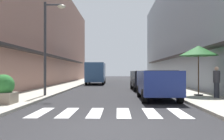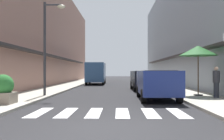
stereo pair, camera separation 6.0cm
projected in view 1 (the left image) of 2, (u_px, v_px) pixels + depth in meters
ground_plane at (115, 86)px, 24.69m from camera, size 101.84×101.84×0.00m
sidewalk_left at (67, 85)px, 24.79m from camera, size 2.53×64.81×0.12m
sidewalk_right at (162, 86)px, 24.60m from camera, size 2.53×64.81×0.12m
building_row_left at (33, 32)px, 26.22m from camera, size 5.50×43.66×10.99m
building_row_right at (197, 27)px, 25.87m from camera, size 5.50×43.66×11.87m
crosswalk at (109, 113)px, 8.76m from camera, size 5.20×2.20×0.01m
parked_car_near at (157, 81)px, 12.77m from camera, size 1.83×4.30×1.47m
parked_car_mid at (144, 78)px, 19.21m from camera, size 1.91×3.99×1.47m
delivery_van at (96, 72)px, 28.46m from camera, size 2.06×5.42×2.37m
street_lamp at (49, 38)px, 13.98m from camera, size 1.19×0.28×5.10m
cafe_umbrella at (198, 51)px, 13.88m from camera, size 2.08×2.08×2.71m
planter_corner at (4, 90)px, 10.36m from camera, size 0.89×0.89×1.18m
pedestrian_walking_near at (217, 82)px, 12.67m from camera, size 0.34×0.34×1.54m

